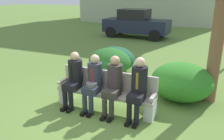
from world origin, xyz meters
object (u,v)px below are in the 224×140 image
Objects in this scene: seated_man_leftmost at (74,76)px; seated_man_centerright at (113,82)px; shrub_near_bench at (181,81)px; shrub_mid_lawn at (110,61)px; park_bench at (106,91)px; shrub_far_lawn at (115,59)px; parked_car_near at (136,23)px; seated_man_rightmost at (138,86)px; seated_man_centerleft at (93,80)px.

seated_man_leftmost is 0.99× the size of seated_man_centerright.
shrub_near_bench is 1.09× the size of shrub_mid_lawn.
seated_man_leftmost reaches higher than park_bench.
seated_man_leftmost is 2.69m from shrub_near_bench.
shrub_mid_lawn is (-0.14, 2.38, -0.29)m from seated_man_leftmost.
shrub_far_lawn is at bearing 84.43° from shrub_mid_lawn.
shrub_far_lawn is (-0.89, 2.61, -0.01)m from park_bench.
shrub_mid_lawn is at bearing -79.08° from parked_car_near.
seated_man_leftmost is at bearing -179.85° from seated_man_rightmost.
seated_man_leftmost is at bearing -149.80° from shrub_near_bench.
seated_man_centerleft is 0.92× the size of shrub_mid_lawn.
seated_man_centerright is 1.88m from shrub_near_bench.
shrub_mid_lawn is (-0.92, 2.25, 0.00)m from park_bench.
parked_car_near reaches higher than shrub_near_bench.
seated_man_rightmost is 0.88× the size of shrub_near_bench.
seated_man_centerright is at bearing -74.94° from parked_car_near.
seated_man_leftmost is 2.75m from shrub_far_lawn.
seated_man_centerleft is (0.53, -0.01, -0.01)m from seated_man_leftmost.
park_bench is 1.77× the size of seated_man_centerright.
parked_car_near is (-1.35, 6.46, 0.41)m from shrub_far_lawn.
park_bench is 0.87m from seated_man_rightmost.
seated_man_leftmost is at bearing -87.79° from shrub_far_lawn.
shrub_far_lawn is at bearing 121.70° from seated_man_rightmost.
park_bench is 2.43m from shrub_mid_lawn.
seated_man_centerleft is 2.83m from shrub_far_lawn.
shrub_far_lawn is 0.35× the size of parked_car_near.
shrub_mid_lawn is at bearing 125.89° from seated_man_rightmost.
parked_car_near is at bearing 108.28° from seated_man_rightmost.
seated_man_leftmost reaches higher than shrub_mid_lawn.
shrub_far_lawn is at bearing 92.21° from seated_man_leftmost.
seated_man_rightmost reaches higher than seated_man_centerleft.
seated_man_centerleft is at bearing -179.07° from seated_man_centerright.
seated_man_leftmost reaches higher than shrub_far_lawn.
seated_man_leftmost is (-0.78, -0.13, 0.29)m from park_bench.
park_bench is at bearing -71.20° from shrub_far_lawn.
seated_man_centerleft reaches higher than shrub_far_lawn.
seated_man_centerleft is at bearing -77.85° from parked_car_near.
seated_man_centerleft is 2.50m from shrub_mid_lawn.
park_bench is at bearing 151.75° from seated_man_centerright.
parked_car_near reaches higher than park_bench.
shrub_mid_lawn is 6.95m from parked_car_near.
shrub_mid_lawn is 1.03× the size of shrub_far_lawn.
seated_man_centerright is at bearing -28.25° from park_bench.
shrub_far_lawn is (0.03, 0.35, -0.01)m from shrub_mid_lawn.
seated_man_leftmost is at bearing -170.61° from park_bench.
shrub_far_lawn is (-0.63, 2.74, -0.29)m from seated_man_centerleft.
seated_man_centerright is 0.98× the size of seated_man_rightmost.
shrub_near_bench is 0.39× the size of parked_car_near.
shrub_far_lawn is at bearing -78.20° from parked_car_near.
seated_man_centerright is 0.33× the size of parked_car_near.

